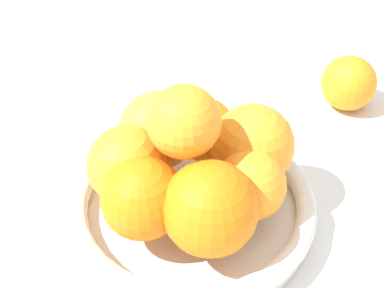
% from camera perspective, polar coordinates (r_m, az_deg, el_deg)
% --- Properties ---
extents(ground_plane, '(4.00, 4.00, 0.00)m').
position_cam_1_polar(ground_plane, '(0.54, 0.00, -7.92)').
color(ground_plane, silver).
extents(fruit_bowl, '(0.24, 0.24, 0.04)m').
position_cam_1_polar(fruit_bowl, '(0.53, 0.00, -6.61)').
color(fruit_bowl, silver).
rests_on(fruit_bowl, ground_plane).
extents(orange_pile, '(0.19, 0.19, 0.12)m').
position_cam_1_polar(orange_pile, '(0.48, -0.12, -1.95)').
color(orange_pile, orange).
rests_on(orange_pile, fruit_bowl).
extents(stray_orange, '(0.07, 0.07, 0.07)m').
position_cam_1_polar(stray_orange, '(0.69, 16.12, 6.37)').
color(stray_orange, orange).
rests_on(stray_orange, ground_plane).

